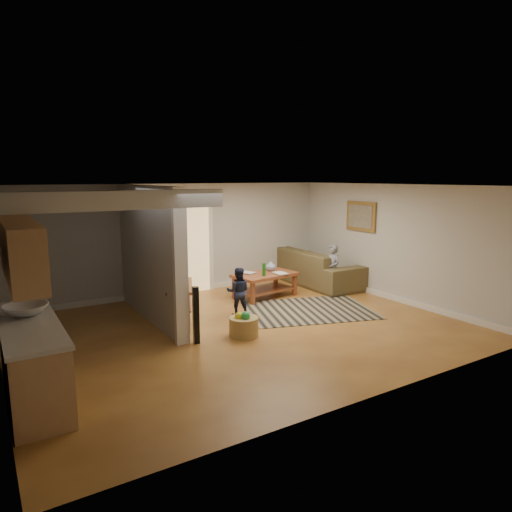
{
  "coord_description": "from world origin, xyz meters",
  "views": [
    {
      "loc": [
        -3.86,
        -6.67,
        2.65
      ],
      "look_at": [
        0.81,
        0.91,
        1.1
      ],
      "focal_mm": 32.0,
      "sensor_mm": 36.0,
      "label": 1
    }
  ],
  "objects_px": {
    "child": "(332,293)",
    "toddler": "(238,315)",
    "sofa": "(313,282)",
    "coffee_table": "(265,278)",
    "tv_console": "(180,288)",
    "toy_basket": "(244,325)",
    "speaker_right": "(173,293)",
    "speaker_left": "(196,315)"
  },
  "relations": [
    {
      "from": "speaker_right",
      "to": "child",
      "type": "bearing_deg",
      "value": -28.46
    },
    {
      "from": "coffee_table",
      "to": "child",
      "type": "relative_size",
      "value": 1.3
    },
    {
      "from": "tv_console",
      "to": "speaker_left",
      "type": "relative_size",
      "value": 1.35
    },
    {
      "from": "coffee_table",
      "to": "speaker_right",
      "type": "relative_size",
      "value": 1.66
    },
    {
      "from": "speaker_right",
      "to": "child",
      "type": "xyz_separation_m",
      "value": [
        3.76,
        -0.28,
        -0.44
      ]
    },
    {
      "from": "speaker_right",
      "to": "child",
      "type": "relative_size",
      "value": 0.78
    },
    {
      "from": "tv_console",
      "to": "speaker_right",
      "type": "height_order",
      "value": "tv_console"
    },
    {
      "from": "tv_console",
      "to": "speaker_left",
      "type": "xyz_separation_m",
      "value": [
        -0.15,
        -1.0,
        -0.21
      ]
    },
    {
      "from": "coffee_table",
      "to": "toddler",
      "type": "bearing_deg",
      "value": -143.26
    },
    {
      "from": "toddler",
      "to": "speaker_left",
      "type": "bearing_deg",
      "value": 67.53
    },
    {
      "from": "speaker_left",
      "to": "child",
      "type": "relative_size",
      "value": 0.83
    },
    {
      "from": "speaker_right",
      "to": "toy_basket",
      "type": "distance_m",
      "value": 1.82
    },
    {
      "from": "speaker_left",
      "to": "tv_console",
      "type": "bearing_deg",
      "value": 92.12
    },
    {
      "from": "tv_console",
      "to": "child",
      "type": "relative_size",
      "value": 1.12
    },
    {
      "from": "child",
      "to": "toddler",
      "type": "height_order",
      "value": "child"
    },
    {
      "from": "sofa",
      "to": "speaker_left",
      "type": "xyz_separation_m",
      "value": [
        -4.3,
        -2.4,
        0.47
      ]
    },
    {
      "from": "coffee_table",
      "to": "child",
      "type": "distance_m",
      "value": 1.63
    },
    {
      "from": "speaker_left",
      "to": "toddler",
      "type": "distance_m",
      "value": 1.7
    },
    {
      "from": "toddler",
      "to": "tv_console",
      "type": "bearing_deg",
      "value": 29.71
    },
    {
      "from": "speaker_left",
      "to": "child",
      "type": "xyz_separation_m",
      "value": [
        4.0,
        1.32,
        -0.47
      ]
    },
    {
      "from": "sofa",
      "to": "toy_basket",
      "type": "height_order",
      "value": "toy_basket"
    },
    {
      "from": "sofa",
      "to": "coffee_table",
      "type": "relative_size",
      "value": 2.01
    },
    {
      "from": "sofa",
      "to": "coffee_table",
      "type": "height_order",
      "value": "coffee_table"
    },
    {
      "from": "sofa",
      "to": "toy_basket",
      "type": "distance_m",
      "value": 4.29
    },
    {
      "from": "speaker_left",
      "to": "toy_basket",
      "type": "xyz_separation_m",
      "value": [
        0.82,
        -0.1,
        -0.29
      ]
    },
    {
      "from": "coffee_table",
      "to": "tv_console",
      "type": "xyz_separation_m",
      "value": [
        -2.36,
        -0.86,
        0.26
      ]
    },
    {
      "from": "speaker_left",
      "to": "sofa",
      "type": "bearing_deg",
      "value": 39.88
    },
    {
      "from": "toy_basket",
      "to": "child",
      "type": "xyz_separation_m",
      "value": [
        3.18,
        1.42,
        -0.18
      ]
    },
    {
      "from": "coffee_table",
      "to": "sofa",
      "type": "bearing_deg",
      "value": 17.01
    },
    {
      "from": "child",
      "to": "toddler",
      "type": "distance_m",
      "value": 2.71
    },
    {
      "from": "tv_console",
      "to": "toy_basket",
      "type": "height_order",
      "value": "tv_console"
    },
    {
      "from": "coffee_table",
      "to": "speaker_left",
      "type": "distance_m",
      "value": 3.12
    },
    {
      "from": "child",
      "to": "speaker_left",
      "type": "bearing_deg",
      "value": -69.53
    },
    {
      "from": "tv_console",
      "to": "toy_basket",
      "type": "relative_size",
      "value": 2.56
    },
    {
      "from": "speaker_right",
      "to": "child",
      "type": "height_order",
      "value": "speaker_right"
    },
    {
      "from": "coffee_table",
      "to": "speaker_right",
      "type": "xyz_separation_m",
      "value": [
        -2.27,
        -0.25,
        0.02
      ]
    },
    {
      "from": "tv_console",
      "to": "toddler",
      "type": "distance_m",
      "value": 1.35
    },
    {
      "from": "child",
      "to": "tv_console",
      "type": "bearing_deg",
      "value": -82.99
    },
    {
      "from": "coffee_table",
      "to": "toy_basket",
      "type": "distance_m",
      "value": 2.59
    },
    {
      "from": "coffee_table",
      "to": "speaker_right",
      "type": "height_order",
      "value": "speaker_right"
    },
    {
      "from": "toy_basket",
      "to": "coffee_table",
      "type": "bearing_deg",
      "value": 49.16
    },
    {
      "from": "child",
      "to": "toddler",
      "type": "xyz_separation_m",
      "value": [
        -2.68,
        -0.36,
        0.0
      ]
    }
  ]
}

